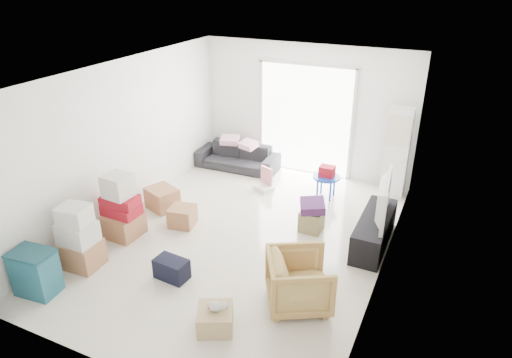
{
  "coord_description": "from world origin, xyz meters",
  "views": [
    {
      "loc": [
        2.91,
        -5.69,
        4.09
      ],
      "look_at": [
        0.17,
        0.2,
        1.01
      ],
      "focal_mm": 32.0,
      "sensor_mm": 36.0,
      "label": 1
    }
  ],
  "objects": [
    {
      "name": "sliding_door",
      "position": [
        0.0,
        2.98,
        1.24
      ],
      "size": [
        2.1,
        0.04,
        2.33
      ],
      "color": "white",
      "rests_on": "room_shell"
    },
    {
      "name": "ac_tower",
      "position": [
        1.95,
        2.65,
        0.88
      ],
      "size": [
        0.45,
        0.3,
        1.75
      ],
      "primitive_type": "cube",
      "color": "silver",
      "rests_on": "room_shell"
    },
    {
      "name": "television",
      "position": [
        2.0,
        0.72,
        0.57
      ],
      "size": [
        0.79,
        1.24,
        0.15
      ],
      "primitive_type": "imported",
      "rotation": [
        0.0,
        0.0,
        1.68
      ],
      "color": "black",
      "rests_on": "tv_console"
    },
    {
      "name": "blanket",
      "position": [
        0.96,
        0.71,
        0.43
      ],
      "size": [
        0.52,
        0.52,
        0.14
      ],
      "primitive_type": "cube",
      "rotation": [
        0.0,
        0.0,
        0.39
      ],
      "color": "#492255",
      "rests_on": "ottoman"
    },
    {
      "name": "plush_bunny",
      "position": [
        0.67,
        -1.98,
        0.35
      ],
      "size": [
        0.27,
        0.15,
        0.13
      ],
      "rotation": [
        0.0,
        0.0,
        0.19
      ],
      "color": "#B2ADA8",
      "rests_on": "wood_crate"
    },
    {
      "name": "armchair",
      "position": [
        1.41,
        -1.13,
        0.41
      ],
      "size": [
        1.04,
        1.06,
        0.82
      ],
      "primitive_type": "imported",
      "rotation": [
        0.0,
        0.0,
        2.08
      ],
      "color": "tan",
      "rests_on": "room_shell"
    },
    {
      "name": "kids_table",
      "position": [
        0.82,
        1.98,
        0.46
      ],
      "size": [
        0.52,
        0.52,
        0.64
      ],
      "rotation": [
        0.0,
        0.0,
        -0.03
      ],
      "color": "#1439AC",
      "rests_on": "room_shell"
    },
    {
      "name": "duffel_bag",
      "position": [
        -0.43,
        -1.37,
        0.15
      ],
      "size": [
        0.5,
        0.32,
        0.3
      ],
      "primitive_type": "cube",
      "rotation": [
        0.0,
        0.0,
        -0.08
      ],
      "color": "black",
      "rests_on": "room_shell"
    },
    {
      "name": "wood_crate",
      "position": [
        0.64,
        -1.99,
        0.14
      ],
      "size": [
        0.57,
        0.57,
        0.29
      ],
      "primitive_type": "cube",
      "rotation": [
        0.0,
        0.0,
        0.46
      ],
      "color": "tan",
      "rests_on": "room_shell"
    },
    {
      "name": "pillow_left",
      "position": [
        -1.55,
        2.53,
        0.76
      ],
      "size": [
        0.42,
        0.37,
        0.11
      ],
      "primitive_type": "cube",
      "rotation": [
        0.0,
        0.0,
        0.26
      ],
      "color": "#E1A4B7",
      "rests_on": "sofa"
    },
    {
      "name": "box_stack_c",
      "position": [
        -1.77,
        0.29,
        0.2
      ],
      "size": [
        0.67,
        0.61,
        0.39
      ],
      "rotation": [
        0.0,
        0.0,
        -0.24
      ],
      "color": "#9C6A46",
      "rests_on": "room_shell"
    },
    {
      "name": "room_shell",
      "position": [
        0.0,
        0.0,
        1.35
      ],
      "size": [
        4.98,
        6.48,
        3.18
      ],
      "color": "beige",
      "rests_on": "ground"
    },
    {
      "name": "storage_bins",
      "position": [
        -1.9,
        -2.4,
        0.33
      ],
      "size": [
        0.61,
        0.45,
        0.65
      ],
      "rotation": [
        0.0,
        0.0,
        0.1
      ],
      "color": "#174D5E",
      "rests_on": "room_shell"
    },
    {
      "name": "ottoman",
      "position": [
        0.96,
        0.71,
        0.18
      ],
      "size": [
        0.37,
        0.37,
        0.36
      ],
      "primitive_type": "cube",
      "rotation": [
        0.0,
        0.0,
        -0.02
      ],
      "color": "olive",
      "rests_on": "room_shell"
    },
    {
      "name": "box_stack_a",
      "position": [
        -1.8,
        -1.68,
        0.45
      ],
      "size": [
        0.57,
        0.49,
        1.0
      ],
      "rotation": [
        0.0,
        0.0,
        0.05
      ],
      "color": "#9C6A46",
      "rests_on": "room_shell"
    },
    {
      "name": "toy_walker",
      "position": [
        -0.37,
        1.79,
        0.12
      ],
      "size": [
        0.42,
        0.41,
        0.44
      ],
      "rotation": [
        0.0,
        0.0,
        -0.42
      ],
      "color": "silver",
      "rests_on": "room_shell"
    },
    {
      "name": "loose_box",
      "position": [
        -1.1,
        -0.07,
        0.17
      ],
      "size": [
        0.48,
        0.48,
        0.34
      ],
      "primitive_type": "cube",
      "rotation": [
        0.0,
        0.0,
        0.19
      ],
      "color": "#9C6A46",
      "rests_on": "room_shell"
    },
    {
      "name": "box_stack_b",
      "position": [
        -1.8,
        -0.75,
        0.47
      ],
      "size": [
        0.6,
        0.55,
        1.09
      ],
      "rotation": [
        0.0,
        0.0,
        -0.02
      ],
      "color": "#9C6A46",
      "rests_on": "room_shell"
    },
    {
      "name": "sofa",
      "position": [
        -1.35,
        2.5,
        0.35
      ],
      "size": [
        1.81,
        0.59,
        0.7
      ],
      "primitive_type": "imported",
      "rotation": [
        0.0,
        0.0,
        0.04
      ],
      "color": "#27272C",
      "rests_on": "room_shell"
    },
    {
      "name": "tv_console",
      "position": [
        2.0,
        0.72,
        0.25
      ],
      "size": [
        0.45,
        1.49,
        0.5
      ],
      "primitive_type": "cube",
      "color": "black",
      "rests_on": "room_shell"
    },
    {
      "name": "pillow_right",
      "position": [
        -1.05,
        2.45,
        0.76
      ],
      "size": [
        0.4,
        0.36,
        0.12
      ],
      "primitive_type": "cube",
      "rotation": [
        0.0,
        0.0,
        -0.3
      ],
      "color": "#E1A4B7",
      "rests_on": "sofa"
    }
  ]
}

